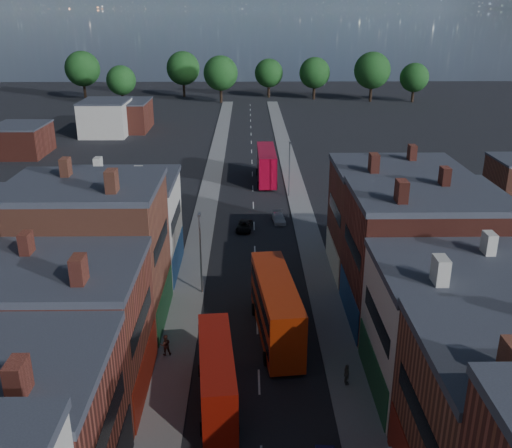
{
  "coord_description": "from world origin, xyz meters",
  "views": [
    {
      "loc": [
        -0.74,
        -18.86,
        25.55
      ],
      "look_at": [
        0.0,
        31.1,
        6.66
      ],
      "focal_mm": 40.0,
      "sensor_mm": 36.0,
      "label": 1
    }
  ],
  "objects_px": {
    "ped_3": "(347,374)",
    "bus_2": "(266,164)",
    "bus_1": "(276,307)",
    "car_2": "(244,226)",
    "bus_0": "(217,374)",
    "car_3": "(279,218)",
    "ped_1": "(165,345)"
  },
  "relations": [
    {
      "from": "ped_3",
      "to": "bus_2",
      "type": "bearing_deg",
      "value": 0.23
    },
    {
      "from": "bus_1",
      "to": "car_2",
      "type": "xyz_separation_m",
      "value": [
        -2.7,
        24.47,
        -2.24
      ]
    },
    {
      "from": "bus_0",
      "to": "car_3",
      "type": "xyz_separation_m",
      "value": [
        6.11,
        35.6,
        -1.75
      ]
    },
    {
      "from": "bus_0",
      "to": "ped_3",
      "type": "bearing_deg",
      "value": 5.27
    },
    {
      "from": "bus_0",
      "to": "car_2",
      "type": "relative_size",
      "value": 2.56
    },
    {
      "from": "car_2",
      "to": "ped_1",
      "type": "height_order",
      "value": "ped_1"
    },
    {
      "from": "ped_1",
      "to": "ped_3",
      "type": "bearing_deg",
      "value": 152.02
    },
    {
      "from": "bus_2",
      "to": "ped_3",
      "type": "xyz_separation_m",
      "value": [
        4.12,
        -52.26,
        -1.81
      ]
    },
    {
      "from": "car_2",
      "to": "bus_0",
      "type": "bearing_deg",
      "value": -85.37
    },
    {
      "from": "bus_1",
      "to": "bus_2",
      "type": "xyz_separation_m",
      "value": [
        0.68,
        45.66,
        -0.03
      ]
    },
    {
      "from": "bus_0",
      "to": "car_2",
      "type": "bearing_deg",
      "value": 81.48
    },
    {
      "from": "ped_1",
      "to": "ped_3",
      "type": "relative_size",
      "value": 1.06
    },
    {
      "from": "car_2",
      "to": "ped_1",
      "type": "distance_m",
      "value": 27.77
    },
    {
      "from": "bus_1",
      "to": "car_3",
      "type": "height_order",
      "value": "bus_1"
    },
    {
      "from": "bus_1",
      "to": "ped_3",
      "type": "height_order",
      "value": "bus_1"
    },
    {
      "from": "car_3",
      "to": "ped_3",
      "type": "xyz_separation_m",
      "value": [
        3.11,
        -33.85,
        0.41
      ]
    },
    {
      "from": "bus_2",
      "to": "car_3",
      "type": "distance_m",
      "value": 18.58
    },
    {
      "from": "bus_1",
      "to": "ped_1",
      "type": "relative_size",
      "value": 7.0
    },
    {
      "from": "ped_1",
      "to": "bus_2",
      "type": "bearing_deg",
      "value": -112.66
    },
    {
      "from": "bus_2",
      "to": "ped_1",
      "type": "relative_size",
      "value": 6.8
    },
    {
      "from": "bus_1",
      "to": "bus_0",
      "type": "bearing_deg",
      "value": -124.03
    },
    {
      "from": "car_2",
      "to": "ped_1",
      "type": "xyz_separation_m",
      "value": [
        -6.05,
        -27.1,
        0.45
      ]
    },
    {
      "from": "car_2",
      "to": "ped_3",
      "type": "distance_m",
      "value": 31.97
    },
    {
      "from": "bus_0",
      "to": "bus_2",
      "type": "height_order",
      "value": "bus_2"
    },
    {
      "from": "bus_1",
      "to": "ped_3",
      "type": "relative_size",
      "value": 7.44
    },
    {
      "from": "bus_1",
      "to": "car_2",
      "type": "bearing_deg",
      "value": 90.21
    },
    {
      "from": "car_3",
      "to": "bus_0",
      "type": "bearing_deg",
      "value": -105.07
    },
    {
      "from": "bus_0",
      "to": "ped_1",
      "type": "xyz_separation_m",
      "value": [
        -4.32,
        5.73,
        -1.29
      ]
    },
    {
      "from": "car_2",
      "to": "bus_2",
      "type": "bearing_deg",
      "value": 88.59
    },
    {
      "from": "bus_2",
      "to": "ped_3",
      "type": "relative_size",
      "value": 7.23
    },
    {
      "from": "bus_0",
      "to": "bus_2",
      "type": "distance_m",
      "value": 54.26
    },
    {
      "from": "bus_2",
      "to": "bus_0",
      "type": "bearing_deg",
      "value": -95.96
    }
  ]
}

